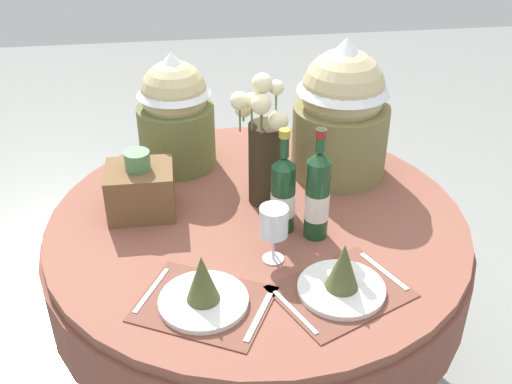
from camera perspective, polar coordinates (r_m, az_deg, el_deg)
The scene contains 11 objects.
ground at distance 2.51m, azimuth 0.10°, elevation -16.26°, with size 8.00×8.00×0.00m, color gray.
dining_table at distance 2.11m, azimuth 0.12°, elevation -5.82°, with size 1.36×1.36×0.73m.
place_setting_left at distance 1.68m, azimuth -4.81°, elevation -8.89°, with size 0.42×0.39×0.16m.
place_setting_right at distance 1.73m, azimuth 7.79°, elevation -7.76°, with size 0.42×0.38×0.16m.
flower_vase at distance 2.01m, azimuth 0.77°, elevation 3.97°, with size 0.17×0.15×0.46m.
wine_bottle_left at distance 1.91m, azimuth 2.46°, elevation -0.13°, with size 0.08×0.08×0.34m.
wine_bottle_right at distance 1.88m, azimuth 5.56°, elevation -0.30°, with size 0.07×0.07×0.36m.
wine_glass_right at distance 1.78m, azimuth 1.61°, elevation -2.79°, with size 0.08×0.08×0.18m.
gift_tub_back_left at distance 2.25m, azimuth -7.33°, elevation 7.62°, with size 0.27×0.27×0.43m.
gift_tub_back_right at distance 2.18m, azimuth 7.78°, elevation 7.83°, with size 0.33×0.33×0.50m.
woven_basket_side_left at distance 2.05m, azimuth -10.38°, elevation 0.29°, with size 0.21×0.18×0.22m.
Camera 1 is at (-0.22, -1.66, 1.87)m, focal length 44.32 mm.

